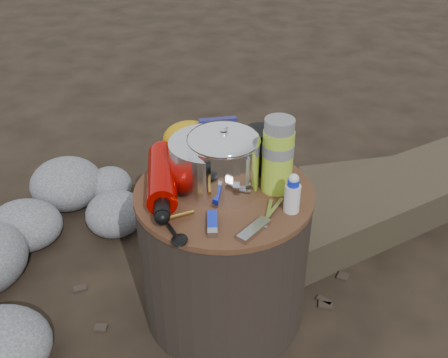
# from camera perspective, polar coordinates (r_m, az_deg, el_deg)

# --- Properties ---
(ground) EXTENTS (60.00, 60.00, 0.00)m
(ground) POSITION_cam_1_polar(r_m,az_deg,el_deg) (1.70, 0.00, -13.71)
(ground) COLOR black
(ground) RESTS_ON ground
(stump) EXTENTS (0.48, 0.48, 0.44)m
(stump) POSITION_cam_1_polar(r_m,az_deg,el_deg) (1.55, 0.00, -8.08)
(stump) COLOR black
(stump) RESTS_ON ground
(rock_ring) EXTENTS (0.42, 0.92, 0.18)m
(rock_ring) POSITION_cam_1_polar(r_m,az_deg,el_deg) (1.87, -18.59, -6.97)
(rock_ring) COLOR slate
(rock_ring) RESTS_ON ground
(log_main) EXTENTS (1.58, 1.35, 0.15)m
(log_main) POSITION_cam_1_polar(r_m,az_deg,el_deg) (2.15, 18.55, -1.69)
(log_main) COLOR #352E21
(log_main) RESTS_ON ground
(log_small) EXTENTS (1.14, 0.59, 0.09)m
(log_small) POSITION_cam_1_polar(r_m,az_deg,el_deg) (2.39, 21.76, 0.50)
(log_small) COLOR #352E21
(log_small) RESTS_ON ground
(foil_windscreen) EXTENTS (0.22, 0.22, 0.13)m
(foil_windscreen) POSITION_cam_1_polar(r_m,az_deg,el_deg) (1.40, -1.46, 1.64)
(foil_windscreen) COLOR white
(foil_windscreen) RESTS_ON stump
(camping_pot) EXTENTS (0.18, 0.18, 0.18)m
(camping_pot) POSITION_cam_1_polar(r_m,az_deg,el_deg) (1.36, -0.04, 1.97)
(camping_pot) COLOR white
(camping_pot) RESTS_ON stump
(fuel_bottle) EXTENTS (0.15, 0.33, 0.08)m
(fuel_bottle) POSITION_cam_1_polar(r_m,az_deg,el_deg) (1.41, -6.70, 0.18)
(fuel_bottle) COLOR #A20400
(fuel_bottle) RESTS_ON stump
(thermos) EXTENTS (0.08, 0.08, 0.20)m
(thermos) POSITION_cam_1_polar(r_m,az_deg,el_deg) (1.38, 5.81, 2.53)
(thermos) COLOR #A1C92E
(thermos) RESTS_ON stump
(travel_mug) EXTENTS (0.08, 0.08, 0.13)m
(travel_mug) POSITION_cam_1_polar(r_m,az_deg,el_deg) (1.47, 3.89, 3.10)
(travel_mug) COLOR black
(travel_mug) RESTS_ON stump
(stuff_sack) EXTENTS (0.16, 0.13, 0.11)m
(stuff_sack) POSITION_cam_1_polar(r_m,az_deg,el_deg) (1.54, -3.62, 4.18)
(stuff_sack) COLOR #C18B0B
(stuff_sack) RESTS_ON stump
(food_pouch) EXTENTS (0.11, 0.06, 0.14)m
(food_pouch) POSITION_cam_1_polar(r_m,az_deg,el_deg) (1.51, -0.60, 4.11)
(food_pouch) COLOR navy
(food_pouch) RESTS_ON stump
(lighter) EXTENTS (0.04, 0.09, 0.02)m
(lighter) POSITION_cam_1_polar(r_m,az_deg,el_deg) (1.29, -1.28, -4.56)
(lighter) COLOR #1327C7
(lighter) RESTS_ON stump
(multitool) EXTENTS (0.08, 0.10, 0.01)m
(multitool) POSITION_cam_1_polar(r_m,az_deg,el_deg) (1.27, 3.23, -5.51)
(multitool) COLOR #B2B2B7
(multitool) RESTS_ON stump
(pot_grabber) EXTENTS (0.06, 0.12, 0.01)m
(pot_grabber) POSITION_cam_1_polar(r_m,az_deg,el_deg) (1.33, 4.80, -3.68)
(pot_grabber) COLOR #B2B2B7
(pot_grabber) RESTS_ON stump
(spork) EXTENTS (0.12, 0.14, 0.01)m
(spork) POSITION_cam_1_polar(r_m,az_deg,el_deg) (1.29, -6.13, -4.79)
(spork) COLOR black
(spork) RESTS_ON stump
(squeeze_bottle) EXTENTS (0.04, 0.04, 0.10)m
(squeeze_bottle) POSITION_cam_1_polar(r_m,az_deg,el_deg) (1.32, 7.39, -1.71)
(squeeze_bottle) COLOR silver
(squeeze_bottle) RESTS_ON stump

